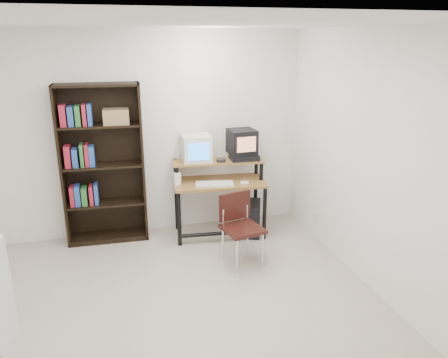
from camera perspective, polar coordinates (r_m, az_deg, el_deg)
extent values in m
cube|color=beige|center=(4.36, -5.81, -17.06)|extent=(4.00, 4.00, 0.01)
cube|color=white|center=(3.57, -7.20, 19.55)|extent=(4.00, 4.00, 0.01)
cube|color=white|center=(5.69, -9.66, 5.67)|extent=(4.00, 0.01, 2.60)
cube|color=white|center=(2.02, 3.16, -18.54)|extent=(4.00, 0.01, 2.60)
cube|color=white|center=(4.51, 19.54, 1.58)|extent=(0.01, 4.00, 2.60)
cube|color=olive|center=(5.60, -0.61, -0.44)|extent=(1.22, 0.70, 0.03)
cube|color=olive|center=(5.63, -0.81, 2.34)|extent=(1.20, 0.47, 0.02)
cylinder|color=black|center=(5.44, -5.88, -5.17)|extent=(0.05, 0.05, 0.72)
cylinder|color=black|center=(5.60, 5.32, -4.46)|extent=(0.05, 0.05, 0.72)
cylinder|color=black|center=(5.86, -6.25, -2.05)|extent=(0.05, 0.05, 0.98)
cylinder|color=black|center=(6.00, 4.16, -1.47)|extent=(0.05, 0.05, 0.98)
cylinder|color=black|center=(5.59, -0.19, -7.10)|extent=(1.09, 0.16, 0.05)
cube|color=silver|center=(5.60, -3.68, 4.03)|extent=(0.37, 0.37, 0.34)
cube|color=#2D80F2|center=(5.42, -3.31, 3.57)|extent=(0.27, 0.02, 0.22)
cube|color=black|center=(5.66, 2.62, 2.83)|extent=(0.37, 0.28, 0.08)
cube|color=black|center=(5.66, 2.34, 4.90)|extent=(0.35, 0.34, 0.31)
cube|color=tan|center=(5.51, 2.96, 4.52)|extent=(0.25, 0.03, 0.19)
cylinder|color=#26262B|center=(5.56, -0.38, 2.39)|extent=(0.13, 0.13, 0.05)
cube|color=silver|center=(5.47, -1.24, -0.71)|extent=(0.50, 0.30, 0.03)
cube|color=black|center=(5.53, 2.65, -0.66)|extent=(0.25, 0.22, 0.01)
cube|color=white|center=(5.51, 2.71, -0.51)|extent=(0.11, 0.09, 0.03)
cube|color=silver|center=(5.48, -6.13, -0.03)|extent=(0.09, 0.08, 0.17)
cube|color=black|center=(5.81, 3.73, -5.13)|extent=(0.34, 0.49, 0.42)
cube|color=black|center=(4.95, 2.45, -6.54)|extent=(0.49, 0.49, 0.04)
cube|color=black|center=(5.01, 1.42, -3.53)|extent=(0.39, 0.12, 0.33)
cylinder|color=silver|center=(4.85, 1.68, -10.12)|extent=(0.02, 0.02, 0.42)
cylinder|color=silver|center=(5.00, 5.04, -9.25)|extent=(0.02, 0.02, 0.42)
cylinder|color=silver|center=(5.11, -0.16, -8.56)|extent=(0.02, 0.02, 0.42)
cylinder|color=silver|center=(5.25, 3.08, -7.79)|extent=(0.02, 0.02, 0.42)
cube|color=black|center=(5.62, -20.41, 1.38)|extent=(0.04, 0.33, 1.99)
cube|color=black|center=(5.56, -10.57, 2.08)|extent=(0.04, 0.33, 1.99)
cube|color=black|center=(5.72, -15.46, 2.16)|extent=(0.99, 0.06, 1.99)
cube|color=black|center=(5.39, -16.40, 11.75)|extent=(1.01, 0.37, 0.03)
cube|color=black|center=(5.91, -14.73, -7.26)|extent=(1.01, 0.37, 0.06)
cube|color=black|center=(5.73, -15.10, -3.04)|extent=(0.95, 0.35, 0.02)
cube|color=black|center=(5.57, -15.51, 1.73)|extent=(0.95, 0.35, 0.02)
cube|color=black|center=(5.46, -15.95, 6.73)|extent=(0.95, 0.35, 0.02)
cube|color=olive|center=(5.43, -13.92, 7.95)|extent=(0.31, 0.26, 0.18)
cube|color=beige|center=(5.75, 12.00, -4.79)|extent=(0.02, 0.08, 0.12)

